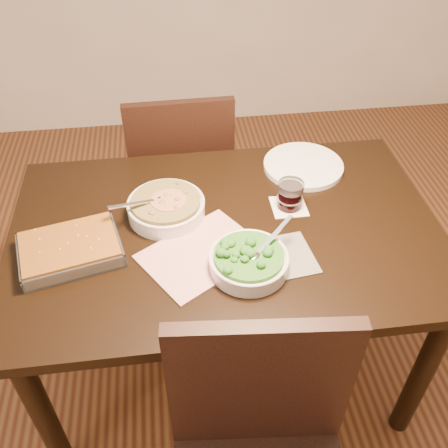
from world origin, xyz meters
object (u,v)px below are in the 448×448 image
object	(u,v)px
wine_tumbler	(290,194)
chair_far	(182,172)
baking_dish	(70,249)
table	(226,248)
stew_bowl	(166,207)
broccoli_bowl	(249,261)
dinner_plate	(303,166)

from	to	relation	value
wine_tumbler	chair_far	xyz separation A→B (m)	(-0.34, 0.57, -0.29)
baking_dish	wine_tumbler	bearing A→B (deg)	-2.19
wine_tumbler	table	bearing A→B (deg)	-161.20
stew_bowl	baking_dish	world-z (taller)	stew_bowl
table	broccoli_bowl	size ratio (longest dim) A/B	5.87
stew_bowl	chair_far	xyz separation A→B (m)	(0.07, 0.56, -0.27)
stew_bowl	wine_tumbler	xyz separation A→B (m)	(0.41, -0.01, 0.02)
table	chair_far	distance (m)	0.67
dinner_plate	broccoli_bowl	bearing A→B (deg)	-120.88
wine_tumbler	dinner_plate	xyz separation A→B (m)	(0.10, 0.22, -0.04)
baking_dish	wine_tumbler	xyz separation A→B (m)	(0.71, 0.14, 0.03)
table	baking_dish	world-z (taller)	baking_dish
broccoli_bowl	wine_tumbler	size ratio (longest dim) A/B	2.45
dinner_plate	chair_far	distance (m)	0.62
wine_tumbler	baking_dish	bearing A→B (deg)	-168.64
stew_bowl	wine_tumbler	size ratio (longest dim) A/B	2.79
wine_tumbler	chair_far	size ratio (longest dim) A/B	0.10
wine_tumbler	chair_far	distance (m)	0.73
wine_tumbler	dinner_plate	bearing A→B (deg)	64.27
table	stew_bowl	distance (m)	0.24
stew_bowl	wine_tumbler	bearing A→B (deg)	-1.44
broccoli_bowl	chair_far	distance (m)	0.89
table	stew_bowl	bearing A→B (deg)	154.95
table	wine_tumbler	distance (m)	0.28
broccoli_bowl	wine_tumbler	world-z (taller)	wine_tumbler
table	broccoli_bowl	xyz separation A→B (m)	(0.04, -0.19, 0.13)
table	chair_far	size ratio (longest dim) A/B	1.51
baking_dish	wine_tumbler	distance (m)	0.73
broccoli_bowl	dinner_plate	size ratio (longest dim) A/B	0.80
dinner_plate	wine_tumbler	bearing A→B (deg)	-115.73
stew_bowl	chair_far	distance (m)	0.63
table	broccoli_bowl	bearing A→B (deg)	-77.08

